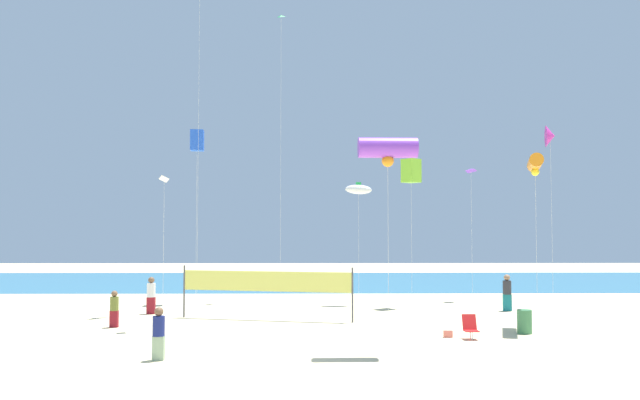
% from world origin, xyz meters
% --- Properties ---
extents(ground_plane, '(120.00, 120.00, 0.00)m').
position_xyz_m(ground_plane, '(0.00, 0.00, 0.00)').
color(ground_plane, beige).
extents(ocean_band, '(120.00, 20.00, 0.01)m').
position_xyz_m(ocean_band, '(0.00, 32.61, 0.00)').
color(ocean_band, teal).
rests_on(ocean_band, ground).
extents(beachgoer_charcoal_shirt, '(0.42, 0.42, 1.82)m').
position_xyz_m(beachgoer_charcoal_shirt, '(10.65, 13.82, 0.97)').
color(beachgoer_charcoal_shirt, '#19727A').
rests_on(beachgoer_charcoal_shirt, ground).
extents(beachgoer_navy_shirt, '(0.37, 0.37, 1.64)m').
position_xyz_m(beachgoer_navy_shirt, '(-3.88, 2.01, 0.87)').
color(beachgoer_navy_shirt, '#99B28C').
rests_on(beachgoer_navy_shirt, ground).
extents(beachgoer_white_shirt, '(0.41, 0.41, 1.78)m').
position_xyz_m(beachgoer_white_shirt, '(-6.90, 12.90, 0.95)').
color(beachgoer_white_shirt, maroon).
rests_on(beachgoer_white_shirt, ground).
extents(beachgoer_olive_shirt, '(0.35, 0.35, 1.52)m').
position_xyz_m(beachgoer_olive_shirt, '(-7.36, 8.70, 0.81)').
color(beachgoer_olive_shirt, maroon).
rests_on(beachgoer_olive_shirt, ground).
extents(folding_beach_chair, '(0.52, 0.65, 0.89)m').
position_xyz_m(folding_beach_chair, '(6.77, 5.75, 0.47)').
color(folding_beach_chair, red).
rests_on(folding_beach_chair, ground).
extents(trash_barrel, '(0.57, 0.57, 0.92)m').
position_xyz_m(trash_barrel, '(9.20, 6.96, 0.46)').
color(trash_barrel, '#3F7F4C').
rests_on(trash_barrel, ground).
extents(volleyball_net, '(7.81, 1.85, 2.40)m').
position_xyz_m(volleyball_net, '(-1.21, 10.85, 1.63)').
color(volleyball_net, '#4C4C51').
rests_on(volleyball_net, ground).
extents(beach_handbag, '(0.32, 0.16, 0.26)m').
position_xyz_m(beach_handbag, '(6.01, 6.09, 0.13)').
color(beach_handbag, '#EA7260').
rests_on(beach_handbag, ground).
extents(kite_magenta_delta, '(0.69, 1.17, 9.35)m').
position_xyz_m(kite_magenta_delta, '(12.95, 13.80, 8.80)').
color(kite_magenta_delta, silver).
rests_on(kite_magenta_delta, ground).
extents(kite_blue_box, '(0.80, 0.80, 9.70)m').
position_xyz_m(kite_blue_box, '(-5.64, 17.69, 9.10)').
color(kite_blue_box, silver).
rests_on(kite_blue_box, ground).
extents(kite_violet_tube, '(1.99, 0.73, 7.13)m').
position_xyz_m(kite_violet_tube, '(3.42, 3.12, 6.75)').
color(kite_violet_tube, silver).
rests_on(kite_violet_tube, ground).
extents(kite_green_diamond, '(0.52, 0.52, 16.98)m').
position_xyz_m(kite_green_diamond, '(-1.00, 19.40, 15.84)').
color(kite_green_diamond, silver).
rests_on(kite_green_diamond, ground).
extents(kite_orange_tube, '(1.28, 2.63, 7.11)m').
position_xyz_m(kite_orange_tube, '(10.16, 8.19, 6.82)').
color(kite_orange_tube, silver).
rests_on(kite_orange_tube, ground).
extents(kite_white_diamond, '(0.42, 0.41, 6.32)m').
position_xyz_m(kite_white_diamond, '(-5.23, 8.28, 5.95)').
color(kite_white_diamond, silver).
rests_on(kite_white_diamond, ground).
extents(kite_lime_box, '(1.11, 1.11, 7.84)m').
position_xyz_m(kite_lime_box, '(6.16, 15.67, 7.21)').
color(kite_lime_box, silver).
rests_on(kite_lime_box, ground).
extents(kite_violet_diamond, '(0.69, 0.70, 7.71)m').
position_xyz_m(kite_violet_diamond, '(10.17, 18.86, 7.48)').
color(kite_violet_diamond, silver).
rests_on(kite_violet_diamond, ground).
extents(kite_white_inflatable, '(1.50, 0.52, 6.69)m').
position_xyz_m(kite_white_inflatable, '(3.43, 16.80, 6.28)').
color(kite_white_inflatable, silver).
rests_on(kite_white_inflatable, ground).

